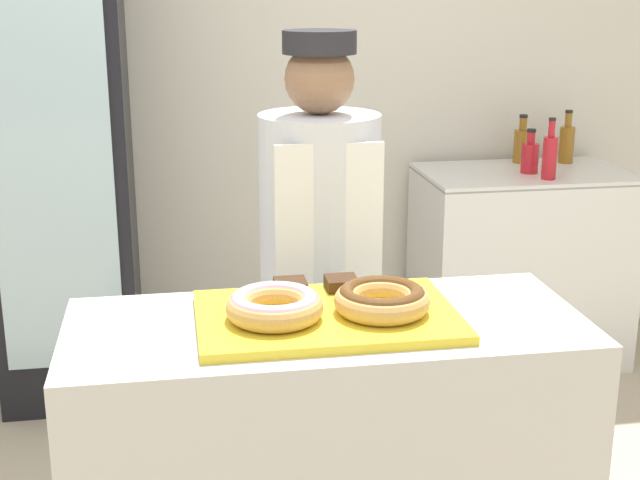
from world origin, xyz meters
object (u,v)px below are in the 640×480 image
object	(u,v)px
donut_light_glaze	(275,305)
brownie_back_right	(341,283)
brownie_back_left	(291,286)
bottle_amber	(522,144)
bottle_amber_b	(567,143)
beverage_fridge	(61,167)
serving_tray	(327,317)
bottle_red	(550,156)
donut_chocolate_glaze	(382,299)
bottle_red_b	(530,156)
baker_person	(320,277)
chest_freezer	(519,265)

from	to	relation	value
donut_light_glaze	brownie_back_right	size ratio (longest dim) A/B	2.86
brownie_back_left	bottle_amber	bearing A→B (deg)	52.86
donut_light_glaze	bottle_amber_b	size ratio (longest dim) A/B	0.94
brownie_back_right	beverage_fridge	size ratio (longest dim) A/B	0.04
brownie_back_left	bottle_amber_b	distance (m)	2.36
serving_tray	bottle_amber	xyz separation A→B (m)	(1.29, 1.96, 0.04)
donut_light_glaze	brownie_back_right	world-z (taller)	donut_light_glaze
donut_light_glaze	bottle_red	bearing A→B (deg)	48.99
bottle_amber_b	brownie_back_left	bearing A→B (deg)	-131.78
bottle_red	bottle_amber_b	size ratio (longest dim) A/B	1.07
donut_chocolate_glaze	bottle_amber	xyz separation A→B (m)	(1.16, 1.99, -0.00)
brownie_back_right	bottle_red_b	size ratio (longest dim) A/B	0.41
donut_chocolate_glaze	beverage_fridge	bearing A→B (deg)	117.93
baker_person	bottle_amber	bearing A→B (deg)	47.98
baker_person	beverage_fridge	distance (m)	1.46
serving_tray	bottle_red_b	xyz separation A→B (m)	(1.24, 1.73, 0.03)
brownie_back_left	brownie_back_right	bearing A→B (deg)	0.00
bottle_amber	bottle_red_b	bearing A→B (deg)	-103.15
baker_person	beverage_fridge	bearing A→B (deg)	128.41
serving_tray	bottle_amber_b	distance (m)	2.44
donut_light_glaze	donut_chocolate_glaze	size ratio (longest dim) A/B	1.00
beverage_fridge	serving_tray	bearing A→B (deg)	-65.14
beverage_fridge	chest_freezer	xyz separation A→B (m)	(2.05, 0.01, -0.54)
donut_chocolate_glaze	brownie_back_right	size ratio (longest dim) A/B	2.86
bottle_red_b	bottle_amber_b	size ratio (longest dim) A/B	0.80
beverage_fridge	bottle_amber	distance (m)	2.12
brownie_back_right	bottle_red_b	bearing A→B (deg)	53.18
baker_person	bottle_red	size ratio (longest dim) A/B	5.96
donut_light_glaze	bottle_amber	size ratio (longest dim) A/B	1.03
bottle_amber	donut_light_glaze	bearing A→B (deg)	-125.68
baker_person	serving_tray	bearing A→B (deg)	-98.06
baker_person	bottle_amber	world-z (taller)	baker_person
serving_tray	bottle_red	bearing A→B (deg)	51.30
donut_light_glaze	bottle_red_b	size ratio (longest dim) A/B	1.18
serving_tray	donut_light_glaze	world-z (taller)	donut_light_glaze
bottle_red	baker_person	bearing A→B (deg)	-140.77
brownie_back_left	bottle_amber_b	xyz separation A→B (m)	(1.57, 1.76, 0.03)
brownie_back_right	bottle_amber_b	world-z (taller)	bottle_amber_b
brownie_back_left	bottle_amber	world-z (taller)	bottle_amber
donut_light_glaze	bottle_amber_b	world-z (taller)	bottle_amber_b
brownie_back_right	bottle_amber_b	distance (m)	2.27
serving_tray	beverage_fridge	size ratio (longest dim) A/B	0.32
donut_chocolate_glaze	beverage_fridge	size ratio (longest dim) A/B	0.12
donut_chocolate_glaze	chest_freezer	world-z (taller)	donut_chocolate_glaze
donut_light_glaze	bottle_red_b	distance (m)	2.23
donut_chocolate_glaze	chest_freezer	size ratio (longest dim) A/B	0.25
brownie_back_right	serving_tray	bearing A→B (deg)	-112.76
serving_tray	donut_light_glaze	distance (m)	0.14
serving_tray	bottle_red_b	distance (m)	2.13
serving_tray	brownie_back_right	bearing A→B (deg)	67.24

